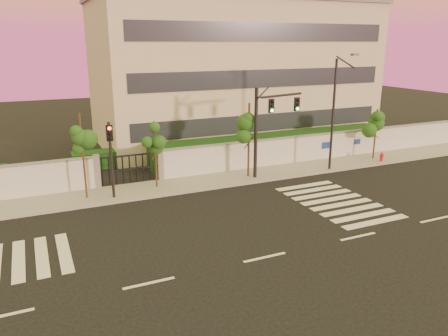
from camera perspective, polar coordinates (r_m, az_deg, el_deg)
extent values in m
plane|color=black|center=(18.91, 5.34, -11.56)|extent=(120.00, 120.00, 0.00)
cube|color=gray|center=(27.76, -5.37, -2.18)|extent=(60.00, 3.00, 0.15)
cube|color=silver|center=(35.88, 16.22, 2.99)|extent=(31.00, 0.30, 2.00)
cube|color=slate|center=(35.66, 16.35, 4.65)|extent=(31.00, 0.36, 0.12)
cube|color=slate|center=(27.78, -16.24, -0.54)|extent=(0.35, 0.35, 2.20)
cube|color=slate|center=(28.55, -8.30, 0.39)|extent=(0.35, 0.35, 2.20)
cube|color=#0F3314|center=(34.72, 6.56, 2.94)|extent=(20.00, 2.00, 1.80)
cube|color=#0F3314|center=(32.97, -14.05, 1.31)|extent=(6.00, 1.50, 1.20)
cube|color=beige|center=(40.52, 1.27, 12.22)|extent=(24.00, 12.00, 12.00)
cube|color=#262D38|center=(35.65, 5.43, 5.95)|extent=(22.00, 0.08, 1.40)
cube|color=#262D38|center=(35.20, 5.58, 11.56)|extent=(22.00, 0.08, 1.40)
cube|color=#262D38|center=(35.10, 5.74, 17.26)|extent=(22.00, 0.08, 1.40)
cube|color=slate|center=(40.57, 1.33, 20.85)|extent=(24.40, 12.40, 0.30)
cube|color=silver|center=(20.48, -25.25, -10.84)|extent=(0.50, 4.00, 0.02)
cube|color=silver|center=(20.45, -22.71, -10.56)|extent=(0.50, 4.00, 0.02)
cube|color=silver|center=(20.47, -20.16, -10.26)|extent=(0.50, 4.00, 0.02)
cube|color=silver|center=(23.54, 19.20, -6.65)|extent=(4.00, 0.50, 0.02)
cube|color=silver|center=(24.15, 17.75, -5.94)|extent=(4.00, 0.50, 0.02)
cube|color=silver|center=(24.77, 16.37, -5.26)|extent=(4.00, 0.50, 0.02)
cube|color=silver|center=(25.40, 15.07, -4.61)|extent=(4.00, 0.50, 0.02)
cube|color=silver|center=(26.05, 13.83, -3.99)|extent=(4.00, 0.50, 0.02)
cube|color=silver|center=(26.72, 12.65, -3.40)|extent=(4.00, 0.50, 0.02)
cube|color=silver|center=(27.40, 11.53, -2.84)|extent=(4.00, 0.50, 0.02)
cube|color=silver|center=(28.09, 10.47, -2.30)|extent=(4.00, 0.50, 0.02)
cube|color=silver|center=(17.00, -27.02, -16.84)|extent=(2.00, 0.15, 0.01)
cube|color=silver|center=(17.27, -9.77, -14.60)|extent=(2.00, 0.15, 0.01)
cube|color=silver|center=(18.91, 5.34, -11.54)|extent=(2.00, 0.15, 0.01)
cube|color=silver|center=(21.60, 17.10, -8.55)|extent=(2.00, 0.15, 0.01)
cube|color=silver|center=(25.02, 25.82, -6.05)|extent=(2.00, 0.15, 0.01)
cylinder|color=#382314|center=(25.73, -17.90, 1.29)|extent=(0.11, 0.11, 5.04)
sphere|color=#1A4714|center=(25.41, -18.20, 4.59)|extent=(1.04, 1.04, 1.04)
sphere|color=#1A4714|center=(25.78, -17.37, 3.10)|extent=(0.80, 0.80, 0.80)
sphere|color=#1A4714|center=(25.34, -18.70, 3.35)|extent=(0.76, 0.76, 0.76)
cylinder|color=#382314|center=(26.78, -8.95, 1.59)|extent=(0.11, 0.11, 4.26)
sphere|color=#1A4714|center=(26.50, -9.07, 4.27)|extent=(0.99, 0.99, 0.99)
sphere|color=#1A4714|center=(26.88, -8.47, 3.07)|extent=(0.76, 0.76, 0.76)
sphere|color=#1A4714|center=(26.39, -9.52, 3.25)|extent=(0.72, 0.72, 0.72)
cylinder|color=#382314|center=(28.59, 3.24, 3.48)|extent=(0.13, 0.13, 5.03)
sphere|color=#1A4714|center=(28.29, 3.29, 6.46)|extent=(1.23, 1.23, 1.23)
sphere|color=#1A4714|center=(28.80, 3.76, 5.10)|extent=(0.94, 0.94, 0.94)
sphere|color=#1A4714|center=(28.08, 2.82, 5.35)|extent=(0.90, 0.90, 0.90)
cylinder|color=#382314|center=(35.17, 19.14, 4.10)|extent=(0.12, 0.12, 3.94)
sphere|color=#1A4714|center=(34.96, 19.32, 5.99)|extent=(1.12, 1.12, 1.12)
sphere|color=#1A4714|center=(35.45, 19.43, 5.14)|extent=(0.86, 0.86, 0.86)
sphere|color=#1A4714|center=(34.71, 19.06, 5.29)|extent=(0.81, 0.81, 0.81)
cylinder|color=black|center=(28.30, 4.17, 4.37)|extent=(0.23, 0.23, 6.03)
cylinder|color=black|center=(28.83, 7.54, 9.38)|extent=(3.61, 1.11, 0.16)
cube|color=black|center=(28.47, 6.20, 8.06)|extent=(0.34, 0.17, 0.87)
sphere|color=#0CF259|center=(28.42, 6.30, 7.49)|extent=(0.19, 0.19, 0.19)
cube|color=black|center=(29.50, 9.50, 8.21)|extent=(0.34, 0.17, 0.87)
sphere|color=#0CF259|center=(29.44, 9.59, 7.66)|extent=(0.19, 0.19, 0.19)
cylinder|color=black|center=(25.42, -14.49, 0.79)|extent=(0.16, 0.16, 4.53)
cube|color=black|center=(25.00, -14.73, 4.44)|extent=(0.35, 0.18, 0.91)
sphere|color=red|center=(24.84, -14.74, 5.03)|extent=(0.20, 0.20, 0.20)
cylinder|color=black|center=(30.89, 14.03, 6.52)|extent=(0.17, 0.17, 7.72)
cylinder|color=black|center=(29.85, 15.56, 13.19)|extent=(0.10, 1.85, 0.75)
cube|color=#3F3F44|center=(29.17, 16.75, 13.99)|extent=(0.48, 0.24, 0.14)
cylinder|color=red|center=(34.88, 19.86, 1.06)|extent=(0.23, 0.23, 0.53)
cylinder|color=red|center=(34.81, 19.91, 1.57)|extent=(0.30, 0.30, 0.11)
sphere|color=red|center=(34.78, 19.93, 1.75)|extent=(0.19, 0.19, 0.19)
cylinder|color=red|center=(34.86, 19.88, 1.23)|extent=(0.31, 0.15, 0.11)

